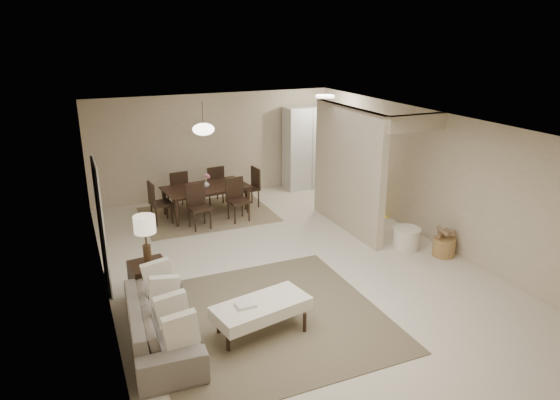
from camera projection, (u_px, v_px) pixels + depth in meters
name	position (u px, v px, depth m)	size (l,w,h in m)	color
floor	(291.00, 268.00, 8.61)	(9.00, 9.00, 0.00)	beige
ceiling	(292.00, 124.00, 7.81)	(9.00, 9.00, 0.00)	white
back_wall	(215.00, 145.00, 12.13)	(6.00, 6.00, 0.00)	tan
left_wall	(100.00, 226.00, 7.09)	(9.00, 9.00, 0.00)	tan
right_wall	(437.00, 179.00, 9.34)	(9.00, 9.00, 0.00)	tan
partition	(348.00, 170.00, 9.98)	(0.15, 2.50, 2.50)	tan
doorway	(101.00, 226.00, 7.69)	(0.04, 0.90, 2.04)	black
pantry_cabinet	(308.00, 148.00, 12.77)	(1.20, 0.55, 2.10)	silver
flush_light	(325.00, 96.00, 11.47)	(0.44, 0.44, 0.05)	white
living_rug	(267.00, 318.00, 7.10)	(3.20, 3.20, 0.01)	brown
sofa	(162.00, 323.00, 6.45)	(0.81, 2.07, 0.60)	slate
ottoman_bench	(261.00, 308.00, 6.64)	(1.39, 0.84, 0.47)	silver
side_table	(150.00, 281.00, 7.54)	(0.53, 0.53, 0.59)	black
table_lamp	(145.00, 229.00, 7.27)	(0.32, 0.32, 0.76)	#48321F
round_pouf	(406.00, 238.00, 9.34)	(0.51, 0.51, 0.40)	silver
wicker_basket	(444.00, 247.00, 9.03)	(0.40, 0.40, 0.34)	brown
dining_rug	(208.00, 214.00, 11.12)	(2.80, 2.10, 0.01)	#816E50
dining_table	(207.00, 201.00, 11.02)	(1.82, 1.02, 0.64)	black
dining_chairs	(207.00, 195.00, 10.98)	(2.51, 1.93, 0.92)	black
vase	(206.00, 184.00, 10.89)	(0.14, 0.14, 0.15)	white
yellow_mat	(365.00, 217.00, 10.96)	(0.88, 0.54, 0.01)	yellow
pendant_light	(203.00, 129.00, 10.51)	(0.46, 0.46, 0.71)	#48321F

